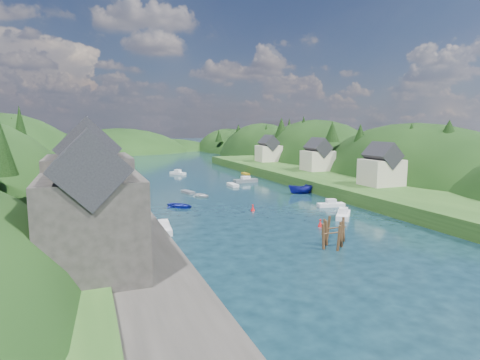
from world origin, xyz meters
name	(u,v)px	position (x,y,z in m)	size (l,w,h in m)	color
ground	(206,185)	(0.00, 50.00, 0.00)	(600.00, 600.00, 0.00)	black
hillside_left	(9,212)	(-45.00, 75.00, -8.03)	(44.00, 245.56, 52.00)	black
hillside_right	(314,189)	(45.00, 75.00, -7.41)	(36.00, 245.56, 48.00)	black
far_hills	(142,172)	(1.22, 174.01, -10.80)	(103.00, 68.00, 44.00)	black
hill_trees	(194,136)	(1.16, 64.89, 11.06)	(90.62, 151.72, 12.13)	black
quay_left	(105,216)	(-24.00, 20.00, 1.00)	(12.00, 110.00, 2.00)	#2D2B28
terrace_left_grass	(52,219)	(-31.00, 20.00, 1.25)	(12.00, 110.00, 2.50)	#234719
quayside_buildings	(90,190)	(-26.00, 6.39, 7.09)	(8.00, 35.84, 12.90)	#2D2B28
boat_sheds	(87,173)	(-26.00, 39.00, 5.27)	(7.00, 21.00, 7.50)	#2D2D30
terrace_right	(321,180)	(25.00, 40.00, 1.20)	(16.00, 120.00, 2.40)	#234719
right_bank_cottages	(314,157)	(28.00, 48.33, 5.84)	(9.00, 59.24, 8.41)	beige
piling_cluster_near	(332,238)	(-0.21, -1.86, 1.21)	(2.90, 2.74, 3.56)	#382314
piling_cluster_far	(334,233)	(1.26, -0.10, 1.23)	(3.18, 2.97, 3.59)	#382314
channel_buoy_near	(320,223)	(3.76, 6.88, 0.48)	(0.70, 0.70, 1.10)	red
channel_buoy_far	(253,208)	(-0.91, 19.82, 0.48)	(0.70, 0.70, 1.10)	red
moored_boats	(242,194)	(2.36, 33.07, 0.51)	(35.43, 66.27, 2.05)	silver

